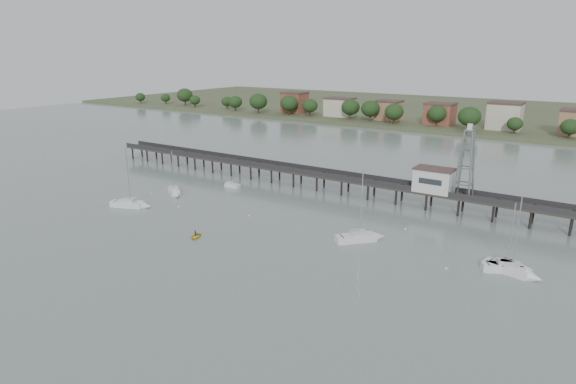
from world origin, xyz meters
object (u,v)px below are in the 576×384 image
object	(u,v)px
pier	(333,177)
lattice_tower	(466,164)
sailboat_c	(365,237)
white_tender	(232,185)
yellow_dinghy	(196,238)
sailboat_b	(175,192)
sailboat_a	(135,205)
sailboat_d	(517,272)
sailboat_f	(511,268)

from	to	relation	value
pier	lattice_tower	distance (m)	32.34
pier	sailboat_c	bearing A→B (deg)	-51.08
sailboat_c	white_tender	xyz separation A→B (m)	(-44.14, 14.66, -0.16)
white_tender	yellow_dinghy	size ratio (longest dim) A/B	1.32
yellow_dinghy	lattice_tower	bearing A→B (deg)	29.67
sailboat_b	sailboat_a	distance (m)	11.80
sailboat_d	white_tender	size ratio (longest dim) A/B	3.32
sailboat_d	white_tender	bearing A→B (deg)	-179.82
lattice_tower	sailboat_a	world-z (taller)	lattice_tower
lattice_tower	sailboat_f	distance (m)	30.40
sailboat_d	yellow_dinghy	xyz separation A→B (m)	(-53.37, -15.99, -0.64)
sailboat_d	sailboat_f	distance (m)	1.43
sailboat_a	yellow_dinghy	bearing A→B (deg)	-36.09
lattice_tower	sailboat_d	xyz separation A→B (m)	(15.13, -25.80, -10.46)
sailboat_b	yellow_dinghy	distance (m)	29.80
sailboat_c	yellow_dinghy	world-z (taller)	sailboat_c
sailboat_c	sailboat_a	xyz separation A→B (m)	(-51.67, -10.32, -0.00)
sailboat_f	sailboat_b	bearing A→B (deg)	151.63
lattice_tower	white_tender	bearing A→B (deg)	-168.89
lattice_tower	sailboat_d	world-z (taller)	lattice_tower
lattice_tower	white_tender	world-z (taller)	lattice_tower
sailboat_d	sailboat_f	xyz separation A→B (m)	(-1.04, 0.98, 0.01)
yellow_dinghy	sailboat_a	bearing A→B (deg)	148.32
sailboat_c	sailboat_b	bearing A→B (deg)	131.05
sailboat_b	white_tender	distance (m)	14.97
yellow_dinghy	sailboat_b	bearing A→B (deg)	125.51
sailboat_c	sailboat_b	size ratio (longest dim) A/B	1.26
lattice_tower	sailboat_b	world-z (taller)	lattice_tower
pier	sailboat_a	size ratio (longest dim) A/B	10.41
sailboat_d	sailboat_a	bearing A→B (deg)	-160.44
pier	sailboat_f	distance (m)	52.01
sailboat_d	white_tender	xyz separation A→B (m)	(-70.21, 14.98, -0.16)
sailboat_a	sailboat_d	size ratio (longest dim) A/B	1.08
pier	white_tender	xyz separation A→B (m)	(-23.57, -10.82, -3.31)
sailboat_f	sailboat_d	bearing A→B (deg)	-71.02
sailboat_c	sailboat_a	distance (m)	52.69
lattice_tower	pier	bearing A→B (deg)	-180.00
lattice_tower	sailboat_a	distance (m)	72.87
sailboat_a	sailboat_f	size ratio (longest dim) A/B	1.20
sailboat_c	sailboat_a	bearing A→B (deg)	143.99
sailboat_c	lattice_tower	bearing A→B (deg)	19.48
lattice_tower	sailboat_c	world-z (taller)	lattice_tower
sailboat_b	sailboat_f	bearing A→B (deg)	30.59
pier	sailboat_a	world-z (taller)	sailboat_a
sailboat_a	white_tender	world-z (taller)	sailboat_a
pier	white_tender	distance (m)	26.15
sailboat_c	white_tender	size ratio (longest dim) A/B	3.58
pier	yellow_dinghy	xyz separation A→B (m)	(-6.74, -41.79, -3.79)
sailboat_f	white_tender	bearing A→B (deg)	140.79
sailboat_d	sailboat_f	bearing A→B (deg)	148.97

